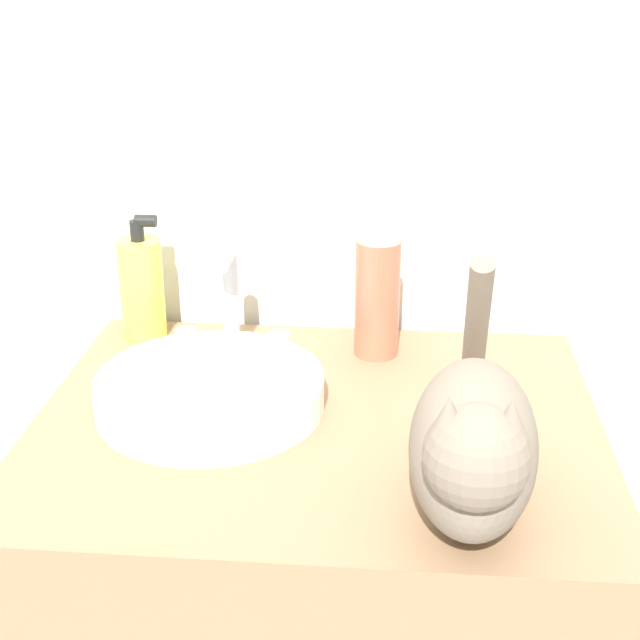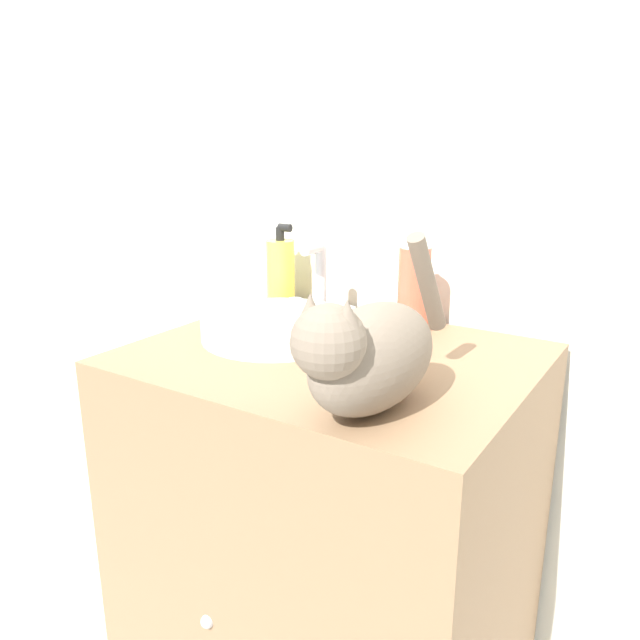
% 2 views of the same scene
% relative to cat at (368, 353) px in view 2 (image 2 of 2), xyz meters
% --- Properties ---
extents(wall_back, '(6.00, 0.05, 2.50)m').
position_rel_cat_xyz_m(wall_back, '(-0.17, 0.52, 0.25)').
color(wall_back, silver).
rests_on(wall_back, ground_plane).
extents(vanity_cabinet, '(0.70, 0.58, 0.91)m').
position_rel_cat_xyz_m(vanity_cabinet, '(-0.17, 0.19, -0.54)').
color(vanity_cabinet, '#8C6B4C').
rests_on(vanity_cabinet, ground_plane).
extents(sink_basin, '(0.29, 0.29, 0.04)m').
position_rel_cat_xyz_m(sink_basin, '(-0.31, 0.21, -0.07)').
color(sink_basin, white).
rests_on(sink_basin, vanity_cabinet).
extents(faucet, '(0.17, 0.08, 0.17)m').
position_rel_cat_xyz_m(faucet, '(-0.31, 0.36, -0.02)').
color(faucet, silver).
rests_on(faucet, vanity_cabinet).
extents(cat, '(0.15, 0.37, 0.24)m').
position_rel_cat_xyz_m(cat, '(0.00, 0.00, 0.00)').
color(cat, '#7A6B5B').
rests_on(cat, vanity_cabinet).
extents(soap_bottle, '(0.07, 0.07, 0.19)m').
position_rel_cat_xyz_m(soap_bottle, '(-0.45, 0.42, -0.01)').
color(soap_bottle, '#EADB4C').
rests_on(soap_bottle, vanity_cabinet).
extents(spray_bottle, '(0.06, 0.06, 0.21)m').
position_rel_cat_xyz_m(spray_bottle, '(-0.11, 0.39, 0.01)').
color(spray_bottle, '#EF6047').
rests_on(spray_bottle, vanity_cabinet).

